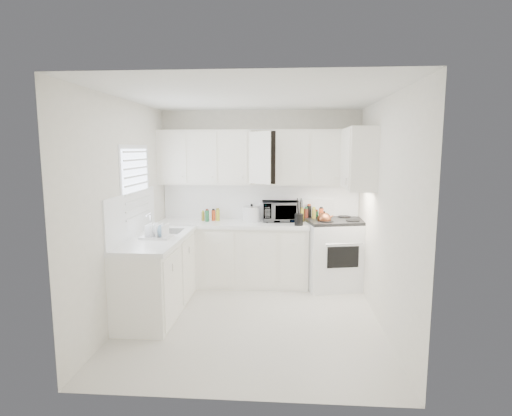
# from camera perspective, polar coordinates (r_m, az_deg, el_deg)

# --- Properties ---
(floor) EXTENTS (3.20, 3.20, 0.00)m
(floor) POSITION_cam_1_polar(r_m,az_deg,el_deg) (5.09, -0.59, -15.23)
(floor) COLOR silver
(floor) RESTS_ON ground
(ceiling) EXTENTS (3.20, 3.20, 0.00)m
(ceiling) POSITION_cam_1_polar(r_m,az_deg,el_deg) (4.70, -0.63, 15.23)
(ceiling) COLOR white
(ceiling) RESTS_ON ground
(wall_back) EXTENTS (3.00, 0.00, 3.00)m
(wall_back) POSITION_cam_1_polar(r_m,az_deg,el_deg) (6.31, 0.59, 1.62)
(wall_back) COLOR white
(wall_back) RESTS_ON ground
(wall_front) EXTENTS (3.00, 0.00, 3.00)m
(wall_front) POSITION_cam_1_polar(r_m,az_deg,el_deg) (3.16, -3.00, -5.08)
(wall_front) COLOR white
(wall_front) RESTS_ON ground
(wall_left) EXTENTS (0.00, 3.20, 3.20)m
(wall_left) POSITION_cam_1_polar(r_m,az_deg,el_deg) (5.07, -17.74, -0.40)
(wall_left) COLOR white
(wall_left) RESTS_ON ground
(wall_right) EXTENTS (0.00, 3.20, 3.20)m
(wall_right) POSITION_cam_1_polar(r_m,az_deg,el_deg) (4.84, 17.38, -0.78)
(wall_right) COLOR white
(wall_right) RESTS_ON ground
(window_blinds) EXTENTS (0.06, 0.96, 1.06)m
(window_blinds) POSITION_cam_1_polar(r_m,az_deg,el_deg) (5.36, -16.28, 2.80)
(window_blinds) COLOR white
(window_blinds) RESTS_ON wall_left
(lower_cabinets_back) EXTENTS (2.22, 0.60, 0.90)m
(lower_cabinets_back) POSITION_cam_1_polar(r_m,az_deg,el_deg) (6.21, -3.22, -6.49)
(lower_cabinets_back) COLOR white
(lower_cabinets_back) RESTS_ON floor
(lower_cabinets_left) EXTENTS (0.60, 1.60, 0.90)m
(lower_cabinets_left) POSITION_cam_1_polar(r_m,az_deg,el_deg) (5.34, -13.51, -9.16)
(lower_cabinets_left) COLOR white
(lower_cabinets_left) RESTS_ON floor
(countertop_back) EXTENTS (2.24, 0.64, 0.05)m
(countertop_back) POSITION_cam_1_polar(r_m,az_deg,el_deg) (6.10, -3.26, -2.19)
(countertop_back) COLOR white
(countertop_back) RESTS_ON lower_cabinets_back
(countertop_left) EXTENTS (0.64, 1.62, 0.05)m
(countertop_left) POSITION_cam_1_polar(r_m,az_deg,el_deg) (5.22, -13.58, -4.18)
(countertop_left) COLOR white
(countertop_left) RESTS_ON lower_cabinets_left
(backsplash_back) EXTENTS (2.98, 0.02, 0.55)m
(backsplash_back) POSITION_cam_1_polar(r_m,az_deg,el_deg) (6.31, 0.58, 0.93)
(backsplash_back) COLOR white
(backsplash_back) RESTS_ON wall_back
(backsplash_left) EXTENTS (0.02, 1.60, 0.55)m
(backsplash_left) POSITION_cam_1_polar(r_m,az_deg,el_deg) (5.27, -16.80, -0.88)
(backsplash_left) COLOR white
(backsplash_left) RESTS_ON wall_left
(upper_cabinets_back) EXTENTS (3.00, 0.33, 0.80)m
(upper_cabinets_back) POSITION_cam_1_polar(r_m,az_deg,el_deg) (6.12, 0.49, 3.30)
(upper_cabinets_back) COLOR white
(upper_cabinets_back) RESTS_ON wall_back
(upper_cabinets_right) EXTENTS (0.33, 0.90, 0.80)m
(upper_cabinets_right) POSITION_cam_1_polar(r_m,az_deg,el_deg) (5.58, 13.91, 2.58)
(upper_cabinets_right) COLOR white
(upper_cabinets_right) RESTS_ON wall_right
(sink) EXTENTS (0.42, 0.38, 0.30)m
(sink) POSITION_cam_1_polar(r_m,az_deg,el_deg) (5.52, -12.54, -1.94)
(sink) COLOR gray
(sink) RESTS_ON countertop_left
(stove) EXTENTS (0.97, 0.85, 1.29)m
(stove) POSITION_cam_1_polar(r_m,az_deg,el_deg) (6.14, 10.91, -4.91)
(stove) COLOR white
(stove) RESTS_ON floor
(tea_kettle) EXTENTS (0.24, 0.21, 0.22)m
(tea_kettle) POSITION_cam_1_polar(r_m,az_deg,el_deg) (5.89, 9.46, -1.41)
(tea_kettle) COLOR #9A452A
(tea_kettle) RESTS_ON stove
(frying_pan) EXTENTS (0.33, 0.47, 0.04)m
(frying_pan) POSITION_cam_1_polar(r_m,az_deg,el_deg) (6.26, 12.46, -1.73)
(frying_pan) COLOR black
(frying_pan) RESTS_ON stove
(microwave) EXTENTS (0.57, 0.37, 0.37)m
(microwave) POSITION_cam_1_polar(r_m,az_deg,el_deg) (6.15, 3.44, -0.13)
(microwave) COLOR gray
(microwave) RESTS_ON countertop_back
(rice_cooker) EXTENTS (0.31, 0.31, 0.26)m
(rice_cooker) POSITION_cam_1_polar(r_m,az_deg,el_deg) (6.11, -0.61, -0.66)
(rice_cooker) COLOR white
(rice_cooker) RESTS_ON countertop_back
(paper_towel) EXTENTS (0.12, 0.12, 0.27)m
(paper_towel) POSITION_cam_1_polar(r_m,az_deg,el_deg) (6.25, 0.98, -0.44)
(paper_towel) COLOR white
(paper_towel) RESTS_ON countertop_back
(utensil_crock) EXTENTS (0.14, 0.14, 0.40)m
(utensil_crock) POSITION_cam_1_polar(r_m,az_deg,el_deg) (5.81, 5.99, -0.47)
(utensil_crock) COLOR black
(utensil_crock) RESTS_ON countertop_back
(dish_rack) EXTENTS (0.37, 0.28, 0.20)m
(dish_rack) POSITION_cam_1_polar(r_m,az_deg,el_deg) (5.13, -13.70, -3.00)
(dish_rack) COLOR white
(dish_rack) RESTS_ON countertop_left
(spice_left_0) EXTENTS (0.06, 0.06, 0.13)m
(spice_left_0) POSITION_cam_1_polar(r_m,az_deg,el_deg) (6.28, -7.28, -1.10)
(spice_left_0) COLOR olive
(spice_left_0) RESTS_ON countertop_back
(spice_left_1) EXTENTS (0.06, 0.06, 0.13)m
(spice_left_1) POSITION_cam_1_polar(r_m,az_deg,el_deg) (6.18, -6.77, -1.25)
(spice_left_1) COLOR #216336
(spice_left_1) RESTS_ON countertop_back
(spice_left_2) EXTENTS (0.06, 0.06, 0.13)m
(spice_left_2) POSITION_cam_1_polar(r_m,az_deg,el_deg) (6.25, -5.94, -1.12)
(spice_left_2) COLOR #D5481C
(spice_left_2) RESTS_ON countertop_back
(spice_left_3) EXTENTS (0.06, 0.06, 0.13)m
(spice_left_3) POSITION_cam_1_polar(r_m,az_deg,el_deg) (6.15, -5.39, -1.27)
(spice_left_3) COLOR gold
(spice_left_3) RESTS_ON countertop_back
(sauce_right_0) EXTENTS (0.06, 0.06, 0.19)m
(sauce_right_0) POSITION_cam_1_polar(r_m,az_deg,el_deg) (6.20, 5.86, -0.92)
(sauce_right_0) COLOR #D5481C
(sauce_right_0) RESTS_ON countertop_back
(sauce_right_1) EXTENTS (0.06, 0.06, 0.19)m
(sauce_right_1) POSITION_cam_1_polar(r_m,az_deg,el_deg) (6.14, 6.39, -1.02)
(sauce_right_1) COLOR gold
(sauce_right_1) RESTS_ON countertop_back
(sauce_right_2) EXTENTS (0.06, 0.06, 0.19)m
(sauce_right_2) POSITION_cam_1_polar(r_m,az_deg,el_deg) (6.20, 6.88, -0.93)
(sauce_right_2) COLOR #5E261B
(sauce_right_2) RESTS_ON countertop_back
(sauce_right_3) EXTENTS (0.06, 0.06, 0.19)m
(sauce_right_3) POSITION_cam_1_polar(r_m,az_deg,el_deg) (6.14, 7.42, -1.03)
(sauce_right_3) COLOR black
(sauce_right_3) RESTS_ON countertop_back
(sauce_right_4) EXTENTS (0.06, 0.06, 0.19)m
(sauce_right_4) POSITION_cam_1_polar(r_m,az_deg,el_deg) (6.21, 7.90, -0.94)
(sauce_right_4) COLOR olive
(sauce_right_4) RESTS_ON countertop_back
(sauce_right_5) EXTENTS (0.06, 0.06, 0.19)m
(sauce_right_5) POSITION_cam_1_polar(r_m,az_deg,el_deg) (6.15, 8.44, -1.04)
(sauce_right_5) COLOR #216336
(sauce_right_5) RESTS_ON countertop_back
(sauce_right_6) EXTENTS (0.06, 0.06, 0.19)m
(sauce_right_6) POSITION_cam_1_polar(r_m,az_deg,el_deg) (6.21, 8.91, -0.95)
(sauce_right_6) COLOR #D5481C
(sauce_right_6) RESTS_ON countertop_back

